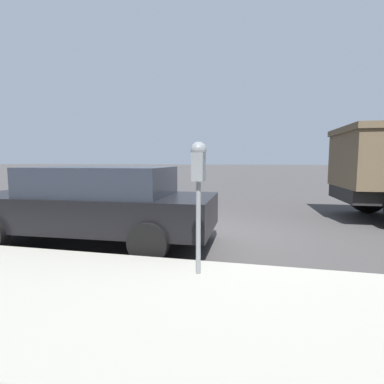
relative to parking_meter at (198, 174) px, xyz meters
The scene contains 3 objects.
ground_plane 3.06m from the parking_meter, ahead, with size 220.00×220.00×0.00m, color #3D3A3A.
parking_meter is the anchor object (origin of this frame).
car_black 2.87m from the parking_meter, 56.33° to the left, with size 2.12×4.66×1.46m.
Camera 1 is at (-6.21, -1.13, 1.58)m, focal length 28.00 mm.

